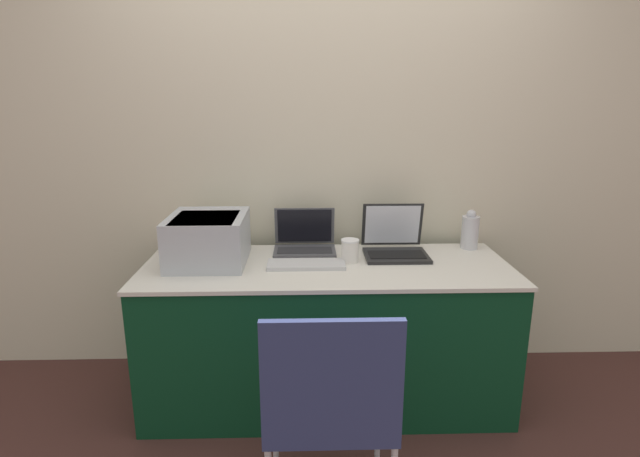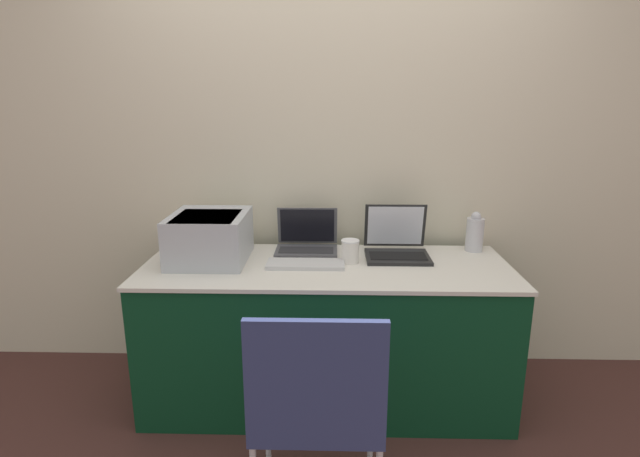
{
  "view_description": "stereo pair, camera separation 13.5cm",
  "coord_description": "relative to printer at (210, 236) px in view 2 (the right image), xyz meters",
  "views": [
    {
      "loc": [
        -0.1,
        -2.06,
        1.58
      ],
      "look_at": [
        -0.03,
        0.37,
        0.94
      ],
      "focal_mm": 28.0,
      "sensor_mm": 36.0,
      "label": 1
    },
    {
      "loc": [
        0.03,
        -2.06,
        1.58
      ],
      "look_at": [
        -0.03,
        0.37,
        0.94
      ],
      "focal_mm": 28.0,
      "sensor_mm": 36.0,
      "label": 2
    }
  ],
  "objects": [
    {
      "name": "ground_plane",
      "position": [
        0.6,
        -0.4,
        -0.89
      ],
      "size": [
        14.0,
        14.0,
        0.0
      ],
      "primitive_type": "plane",
      "color": "#472823"
    },
    {
      "name": "wall_back",
      "position": [
        0.6,
        0.4,
        0.41
      ],
      "size": [
        8.0,
        0.05,
        2.6
      ],
      "color": "beige",
      "rests_on": "ground_plane"
    },
    {
      "name": "table",
      "position": [
        0.6,
        -0.05,
        -0.51
      ],
      "size": [
        1.86,
        0.7,
        0.76
      ],
      "color": "#0C381E",
      "rests_on": "ground_plane"
    },
    {
      "name": "printer",
      "position": [
        0.0,
        0.0,
        0.0
      ],
      "size": [
        0.38,
        0.43,
        0.25
      ],
      "color": "#B2B7BC",
      "rests_on": "table"
    },
    {
      "name": "laptop_left",
      "position": [
        0.49,
        0.18,
        -0.08
      ],
      "size": [
        0.34,
        0.25,
        0.23
      ],
      "color": "#4C4C51",
      "rests_on": "table"
    },
    {
      "name": "laptop_right",
      "position": [
        0.98,
        0.11,
        -0.08
      ],
      "size": [
        0.33,
        0.31,
        0.26
      ],
      "color": "black",
      "rests_on": "table"
    },
    {
      "name": "external_keyboard",
      "position": [
        0.5,
        -0.08,
        -0.12
      ],
      "size": [
        0.39,
        0.15,
        0.02
      ],
      "color": "silver",
      "rests_on": "table"
    },
    {
      "name": "coffee_cup",
      "position": [
        0.72,
        -0.02,
        -0.07
      ],
      "size": [
        0.09,
        0.09,
        0.12
      ],
      "color": "white",
      "rests_on": "table"
    },
    {
      "name": "metal_pitcher",
      "position": [
        1.41,
        0.2,
        -0.03
      ],
      "size": [
        0.1,
        0.1,
        0.22
      ],
      "color": "silver",
      "rests_on": "table"
    },
    {
      "name": "chair",
      "position": [
        0.58,
        -0.88,
        -0.37
      ],
      "size": [
        0.48,
        0.41,
        0.89
      ],
      "color": "navy",
      "rests_on": "ground_plane"
    }
  ]
}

